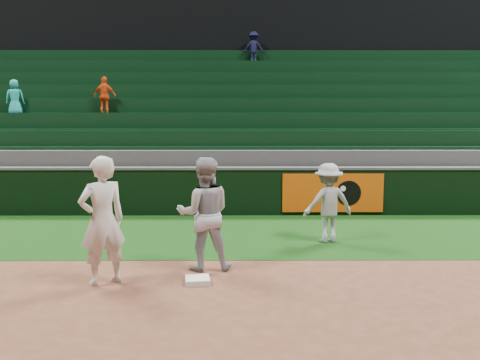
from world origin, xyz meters
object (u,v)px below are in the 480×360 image
at_px(baserunner, 204,214).
at_px(first_base, 198,280).
at_px(first_baseman, 102,221).
at_px(base_coach, 328,203).

bearing_deg(baserunner, first_base, 79.00).
distance_m(first_baseman, baserunner, 1.73).
distance_m(first_base, baserunner, 1.19).
bearing_deg(first_base, baserunner, 84.75).
distance_m(baserunner, base_coach, 3.09).
xyz_separation_m(baserunner, base_coach, (2.44, 1.88, -0.15)).
xyz_separation_m(first_base, baserunner, (0.07, 0.75, 0.93)).
xyz_separation_m(first_base, base_coach, (2.51, 2.62, 0.78)).
bearing_deg(base_coach, first_baseman, 19.36).
height_order(first_base, baserunner, baserunner).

